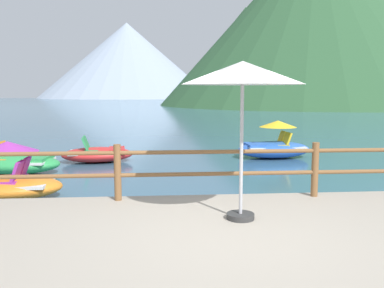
{
  "coord_description": "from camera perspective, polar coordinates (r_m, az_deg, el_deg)",
  "views": [
    {
      "loc": [
        -0.98,
        -5.26,
        2.22
      ],
      "look_at": [
        -0.18,
        5.0,
        0.9
      ],
      "focal_mm": 38.26,
      "sensor_mm": 36.0,
      "label": 1
    }
  ],
  "objects": [
    {
      "name": "ground_plane",
      "position": [
        45.32,
        -3.26,
        4.5
      ],
      "size": [
        200.0,
        200.0,
        0.0
      ],
      "primitive_type": "plane",
      "color": "#38607A"
    },
    {
      "name": "dock_railing",
      "position": [
        6.99,
        3.67,
        -3.0
      ],
      "size": [
        23.92,
        0.12,
        0.95
      ],
      "color": "brown",
      "rests_on": "promenade_dock"
    },
    {
      "name": "beach_umbrella",
      "position": [
        5.75,
        7.07,
        9.5
      ],
      "size": [
        1.7,
        1.7,
        2.24
      ],
      "color": "#B2B2B7",
      "rests_on": "promenade_dock"
    },
    {
      "name": "pedal_boat_0",
      "position": [
        14.03,
        11.36,
        -0.2
      ],
      "size": [
        2.54,
        1.45,
        1.26
      ],
      "color": "blue",
      "rests_on": "ground"
    },
    {
      "name": "pedal_boat_3",
      "position": [
        12.15,
        -23.56,
        -2.51
      ],
      "size": [
        2.65,
        1.56,
        0.86
      ],
      "color": "green",
      "rests_on": "ground"
    },
    {
      "name": "pedal_boat_4",
      "position": [
        13.34,
        -12.98,
        -1.36
      ],
      "size": [
        2.35,
        1.49,
        0.82
      ],
      "color": "red",
      "rests_on": "ground"
    },
    {
      "name": "pedal_boat_7",
      "position": [
        9.35,
        -24.74,
        -4.62
      ],
      "size": [
        2.4,
        1.32,
        1.21
      ],
      "color": "orange",
      "rests_on": "ground"
    },
    {
      "name": "cliff_headland",
      "position": [
        72.8,
        15.17,
        15.77
      ],
      "size": [
        50.47,
        50.47,
        28.18
      ],
      "color": "#2D5633",
      "rests_on": "ground"
    },
    {
      "name": "distant_peak",
      "position": [
        145.25,
        -9.02,
        11.4
      ],
      "size": [
        59.93,
        59.93,
        25.53
      ],
      "primitive_type": "cone",
      "color": "#93A3B7",
      "rests_on": "ground"
    }
  ]
}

